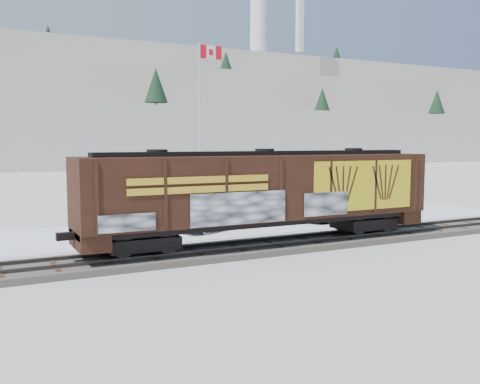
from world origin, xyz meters
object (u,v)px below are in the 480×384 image
hopper_railcar (265,191)px  car_silver (211,217)px  car_white (275,207)px  flagpole (201,147)px  car_dark (329,211)px

hopper_railcar → car_silver: 6.37m
car_silver → car_white: bearing=-92.6°
flagpole → car_white: flagpole is taller
flagpole → hopper_railcar: bearing=-102.1°
hopper_railcar → car_white: hopper_railcar is taller
car_silver → car_white: car_white is taller
car_dark → hopper_railcar: bearing=104.5°
hopper_railcar → car_white: 9.71m
hopper_railcar → car_dark: (8.34, 6.11, -2.13)m
flagpole → car_silver: flagpole is taller
car_dark → flagpole: bearing=5.9°
flagpole → car_silver: bearing=-109.9°
car_silver → flagpole: bearing=-41.5°
hopper_railcar → car_silver: size_ratio=3.92×
car_white → car_dark: car_white is taller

